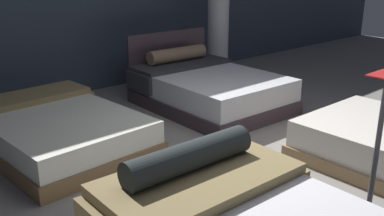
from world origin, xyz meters
The scene contains 4 objects.
ground_plane centered at (0.00, 0.00, -0.01)m, with size 18.00×18.00×0.02m, color gray.
bed_2 centered at (-1.16, 1.64, 0.21)m, with size 1.57×2.08×0.47m.
bed_3 centered at (1.10, 1.59, 0.27)m, with size 1.63×2.09×0.97m.
price_sign centered at (0.00, -1.38, 0.47)m, with size 0.28×0.24×1.20m.
Camera 1 is at (-2.98, -2.66, 1.93)m, focal length 40.32 mm.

